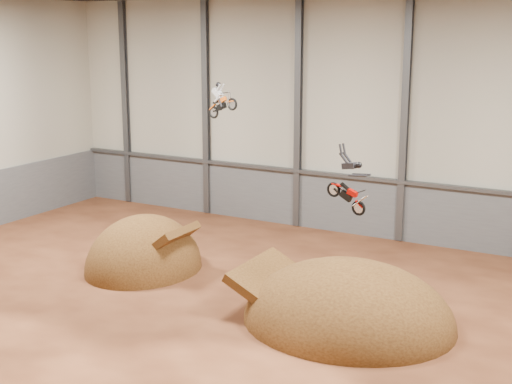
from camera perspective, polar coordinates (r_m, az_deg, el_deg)
floor at (r=31.23m, az=-3.14°, el=-9.97°), size 40.00×40.00×0.00m
back_wall at (r=42.52m, az=7.58°, el=5.89°), size 40.00×0.10×14.00m
lower_band_back at (r=43.38m, az=7.33°, el=-1.02°), size 39.80×0.18×3.50m
steel_rail at (r=42.85m, az=7.32°, el=1.27°), size 39.80×0.35×0.20m
steel_column_0 at (r=50.82m, az=-10.39°, el=6.93°), size 0.40×0.36×13.90m
steel_column_1 at (r=46.90m, az=-4.02°, el=6.62°), size 0.40×0.36×13.90m
steel_column_2 at (r=43.66m, az=3.39°, el=6.16°), size 0.40×0.36×13.90m
steel_column_3 at (r=41.24m, az=11.81°, el=5.51°), size 0.40×0.36×13.90m
takeoff_ramp at (r=37.50m, az=-8.93°, el=-6.11°), size 5.68×6.55×5.68m
landing_ramp at (r=30.88m, az=7.33°, el=-10.33°), size 9.08×8.03×5.24m
fmx_rider_a at (r=36.18m, az=-2.54°, el=7.64°), size 2.58×1.18×2.38m
fmx_rider_b at (r=28.94m, az=7.03°, el=1.10°), size 3.36×1.25×3.12m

